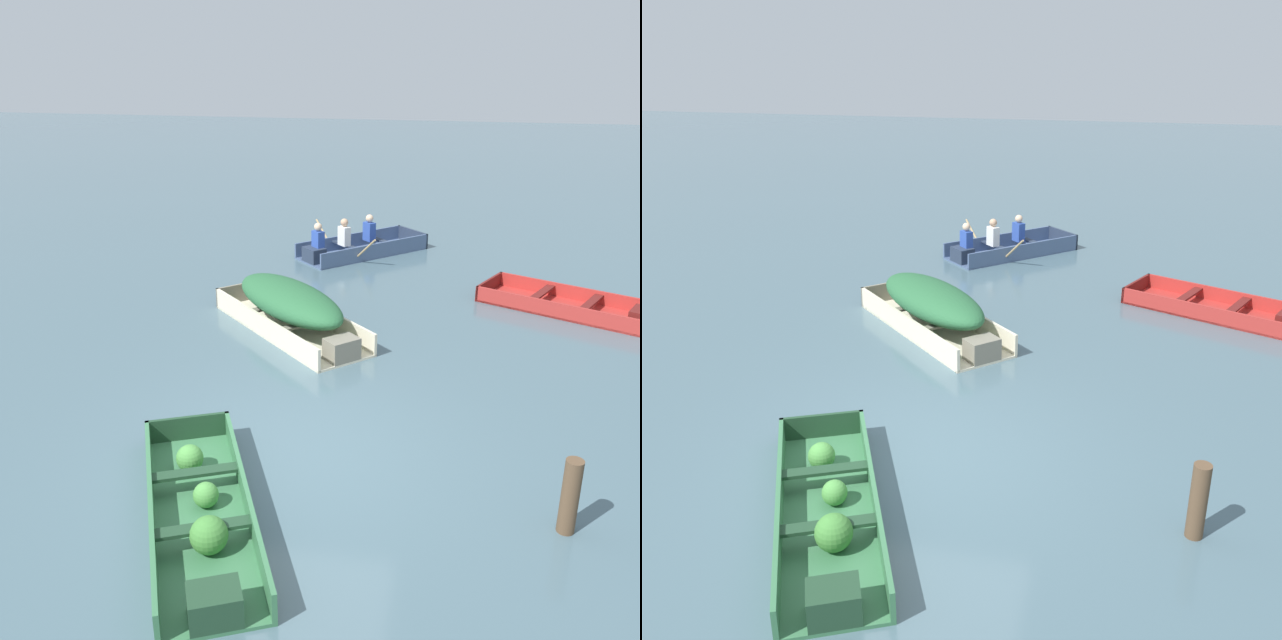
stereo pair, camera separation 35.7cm
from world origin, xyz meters
TOP-DOWN VIEW (x-y plane):
  - ground_plane at (0.00, 0.00)m, footprint 80.00×80.00m
  - dinghy_green_foreground at (-0.61, -1.52)m, footprint 2.35×3.45m
  - skiff_cream_near_moored at (-0.93, 3.91)m, footprint 3.26×3.26m
  - skiff_red_mid_moored at (4.02, 5.88)m, footprint 3.31×2.40m
  - rowboat_slate_blue_with_crew at (-0.52, 8.80)m, footprint 2.99×3.00m
  - mooring_post at (3.11, -0.88)m, footprint 0.18×0.18m

SIDE VIEW (x-z plane):
  - ground_plane at x=0.00m, z-range 0.00..0.00m
  - skiff_red_mid_moored at x=4.02m, z-range -0.05..0.25m
  - dinghy_green_foreground at x=-0.61m, z-range -0.07..0.35m
  - rowboat_slate_blue_with_crew at x=-0.52m, z-range -0.25..0.68m
  - mooring_post at x=3.11m, z-range 0.00..0.85m
  - skiff_cream_near_moored at x=-0.93m, z-range 0.06..0.92m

